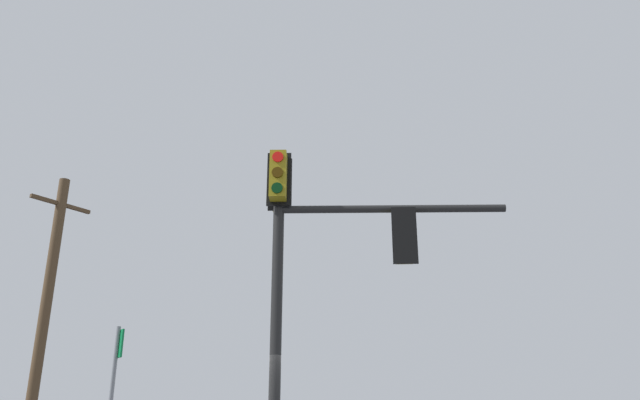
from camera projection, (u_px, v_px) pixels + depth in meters
signal_mast_assembly at (314, 249)px, 11.07m from camera, size 4.12×2.20×6.17m
utility_pole_wooden at (45, 312)px, 19.63m from camera, size 0.58×2.13×9.25m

